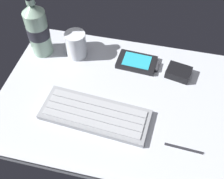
% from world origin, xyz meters
% --- Properties ---
extents(ground_plane, '(0.64, 0.48, 0.03)m').
position_xyz_m(ground_plane, '(0.00, -0.00, -0.01)').
color(ground_plane, silver).
extents(keyboard, '(0.30, 0.13, 0.02)m').
position_xyz_m(keyboard, '(-0.03, -0.08, 0.01)').
color(keyboard, '#93969B').
rests_on(keyboard, ground_plane).
extents(handheld_device, '(0.13, 0.08, 0.02)m').
position_xyz_m(handheld_device, '(0.05, 0.14, 0.01)').
color(handheld_device, black).
rests_on(handheld_device, ground_plane).
extents(juice_cup, '(0.06, 0.06, 0.09)m').
position_xyz_m(juice_cup, '(-0.15, 0.14, 0.04)').
color(juice_cup, silver).
rests_on(juice_cup, ground_plane).
extents(water_bottle, '(0.07, 0.07, 0.21)m').
position_xyz_m(water_bottle, '(-0.26, 0.13, 0.09)').
color(water_bottle, '#9EC1A8').
rests_on(water_bottle, ground_plane).
extents(charger_block, '(0.08, 0.07, 0.02)m').
position_xyz_m(charger_block, '(0.18, 0.12, 0.01)').
color(charger_block, black).
rests_on(charger_block, ground_plane).
extents(stylus_pen, '(0.10, 0.01, 0.01)m').
position_xyz_m(stylus_pen, '(0.21, -0.12, 0.00)').
color(stylus_pen, '#26262B').
rests_on(stylus_pen, ground_plane).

